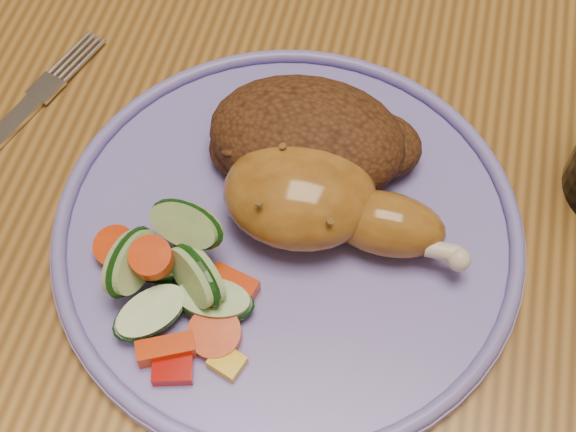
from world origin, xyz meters
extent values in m
plane|color=brown|center=(0.00, 0.00, 0.00)|extent=(4.00, 4.00, 0.00)
cube|color=olive|center=(0.00, 0.00, 0.73)|extent=(0.90, 1.40, 0.04)
cylinder|color=#4C2D16|center=(-0.18, 0.37, 0.21)|extent=(0.04, 0.04, 0.41)
cylinder|color=#4C2D16|center=(0.18, 0.37, 0.21)|extent=(0.04, 0.04, 0.41)
cylinder|color=#4C2D16|center=(0.18, 0.73, 0.21)|extent=(0.04, 0.04, 0.41)
cylinder|color=#7166BA|center=(-0.09, -0.14, 0.76)|extent=(0.31, 0.31, 0.01)
torus|color=#7166BA|center=(-0.09, -0.14, 0.77)|extent=(0.31, 0.31, 0.01)
ellipsoid|color=#A06621|center=(-0.08, -0.13, 0.79)|extent=(0.11, 0.09, 0.05)
ellipsoid|color=#A06621|center=(-0.03, -0.13, 0.78)|extent=(0.08, 0.04, 0.04)
sphere|color=beige|center=(0.02, -0.15, 0.78)|extent=(0.01, 0.01, 0.01)
ellipsoid|color=#4C2913|center=(-0.09, -0.08, 0.79)|extent=(0.13, 0.10, 0.06)
ellipsoid|color=#4C2913|center=(-0.04, -0.07, 0.78)|extent=(0.07, 0.05, 0.04)
ellipsoid|color=#4C2913|center=(-0.13, -0.09, 0.77)|extent=(0.05, 0.05, 0.03)
cube|color=#A50A05|center=(-0.13, -0.25, 0.77)|extent=(0.03, 0.02, 0.01)
cube|color=#E5A507|center=(-0.10, -0.24, 0.77)|extent=(0.02, 0.02, 0.01)
cylinder|color=#E23907|center=(-0.19, -0.18, 0.77)|extent=(0.03, 0.03, 0.02)
cube|color=#E23907|center=(-0.14, -0.24, 0.77)|extent=(0.04, 0.03, 0.01)
cylinder|color=#E23907|center=(-0.16, -0.20, 0.79)|extent=(0.03, 0.03, 0.02)
cube|color=#E23907|center=(-0.11, -0.19, 0.77)|extent=(0.03, 0.02, 0.01)
cylinder|color=#E23907|center=(-0.11, -0.22, 0.77)|extent=(0.03, 0.03, 0.02)
cylinder|color=#ABC982|center=(-0.15, -0.22, 0.77)|extent=(0.07, 0.06, 0.03)
cylinder|color=#ABC982|center=(-0.17, -0.20, 0.79)|extent=(0.04, 0.05, 0.05)
cylinder|color=#ABC982|center=(-0.13, -0.20, 0.78)|extent=(0.05, 0.05, 0.05)
cylinder|color=#ABC982|center=(-0.14, -0.17, 0.79)|extent=(0.05, 0.05, 0.04)
cylinder|color=#ABC982|center=(-0.16, -0.19, 0.77)|extent=(0.05, 0.05, 0.02)
cylinder|color=#ABC982|center=(-0.12, -0.20, 0.77)|extent=(0.05, 0.05, 0.02)
cube|color=silver|center=(-0.29, -0.06, 0.75)|extent=(0.04, 0.08, 0.00)
camera|label=1|loc=(-0.03, -0.40, 1.21)|focal=50.00mm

